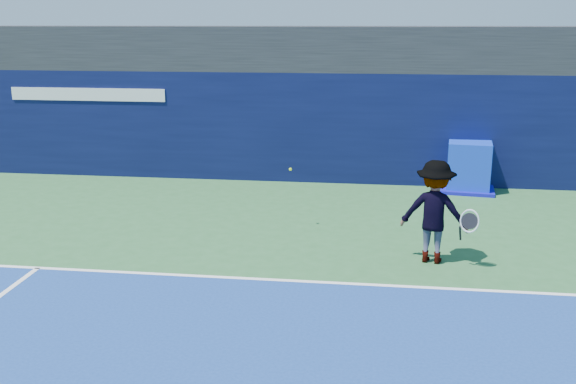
{
  "coord_description": "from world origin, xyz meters",
  "views": [
    {
      "loc": [
        0.9,
        -7.21,
        4.35
      ],
      "look_at": [
        -0.7,
        5.2,
        1.0
      ],
      "focal_mm": 40.0,
      "sensor_mm": 36.0,
      "label": 1
    }
  ],
  "objects": [
    {
      "name": "ground",
      "position": [
        0.0,
        0.0,
        0.0
      ],
      "size": [
        80.0,
        80.0,
        0.0
      ],
      "primitive_type": "plane",
      "color": "#2A5E31",
      "rests_on": "ground"
    },
    {
      "name": "baseline",
      "position": [
        0.0,
        3.0,
        0.01
      ],
      "size": [
        24.0,
        0.1,
        0.01
      ],
      "primitive_type": "cube",
      "color": "white",
      "rests_on": "ground"
    },
    {
      "name": "stadium_band",
      "position": [
        0.0,
        11.5,
        3.6
      ],
      "size": [
        36.0,
        3.0,
        1.2
      ],
      "primitive_type": "cube",
      "color": "black",
      "rests_on": "back_wall_assembly"
    },
    {
      "name": "back_wall_assembly",
      "position": [
        -0.0,
        10.5,
        1.5
      ],
      "size": [
        36.0,
        1.03,
        3.0
      ],
      "color": "#090E34",
      "rests_on": "ground"
    },
    {
      "name": "equipment_cart",
      "position": [
        3.51,
        9.74,
        0.59
      ],
      "size": [
        1.52,
        1.52,
        1.3
      ],
      "color": "#0D2DBE",
      "rests_on": "ground"
    },
    {
      "name": "tennis_player",
      "position": [
        2.13,
        4.3,
        0.96
      ],
      "size": [
        1.45,
        0.98,
        1.92
      ],
      "color": "silver",
      "rests_on": "ground"
    },
    {
      "name": "tennis_ball",
      "position": [
        -0.75,
        5.96,
        1.3
      ],
      "size": [
        0.07,
        0.07,
        0.07
      ],
      "color": "#B0D818",
      "rests_on": "ground"
    }
  ]
}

